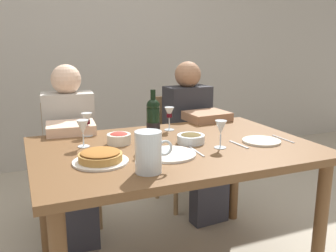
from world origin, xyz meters
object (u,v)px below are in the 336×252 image
dinner_plate_right_setting (169,154)px  chair_left (70,154)px  wine_glass_left_diner (83,128)px  wine_glass_spare (221,129)px  salad_bowl (119,138)px  diner_right (195,135)px  water_pitcher (149,154)px  diner_left (71,148)px  chair_right (180,142)px  olive_bowl (191,138)px  wine_glass_right_diner (87,120)px  wine_glass_centre (169,114)px  baked_tart (100,157)px  wine_bottle (153,122)px  dinner_plate_left_setting (261,141)px  dining_table (174,162)px

dinner_plate_right_setting → chair_left: (-0.35, 1.05, -0.27)m
wine_glass_left_diner → dinner_plate_right_setting: size_ratio=0.55×
wine_glass_left_diner → wine_glass_spare: bearing=-24.4°
salad_bowl → dinner_plate_right_setting: (0.18, -0.30, -0.03)m
diner_right → water_pitcher: bearing=49.7°
wine_glass_left_diner → salad_bowl: bearing=-4.9°
diner_left → diner_right: bearing=-175.4°
wine_glass_spare → chair_right: (0.24, 1.03, -0.37)m
chair_left → dinner_plate_right_setting: bearing=113.6°
chair_left → diner_left: 0.26m
water_pitcher → diner_right: diner_right is taller
chair_right → diner_right: diner_right is taller
dinner_plate_right_setting → olive_bowl: bearing=39.2°
wine_glass_left_diner → water_pitcher: bearing=-68.9°
wine_glass_right_diner → water_pitcher: bearing=-79.9°
wine_glass_centre → chair_right: wine_glass_centre is taller
water_pitcher → olive_bowl: bearing=42.8°
wine_glass_spare → chair_right: bearing=77.1°
wine_glass_left_diner → diner_right: size_ratio=0.13×
water_pitcher → baked_tart: bearing=129.0°
wine_bottle → wine_glass_centre: 0.34m
olive_bowl → chair_left: (-0.55, 0.89, -0.29)m
dinner_plate_right_setting → chair_right: size_ratio=0.31×
salad_bowl → wine_glass_spare: size_ratio=0.88×
salad_bowl → chair_right: (0.71, 0.75, -0.30)m
salad_bowl → diner_right: (0.72, 0.51, -0.18)m
baked_tart → dinner_plate_left_setting: 0.91m
olive_bowl → dinner_plate_right_setting: 0.26m
wine_glass_centre → dinner_plate_left_setting: wine_glass_centre is taller
olive_bowl → wine_glass_spare: (0.10, -0.15, 0.08)m
wine_glass_centre → diner_left: bearing=149.4°
dinner_plate_left_setting → diner_right: diner_right is taller
dining_table → diner_right: diner_right is taller
wine_bottle → diner_right: 0.86m
wine_glass_left_diner → dining_table: bearing=-20.1°
wine_glass_centre → wine_glass_spare: wine_glass_spare is taller
wine_glass_spare → dining_table: bearing=147.2°
baked_tart → chair_right: chair_right is taller
wine_bottle → diner_left: size_ratio=0.26×
chair_left → diner_right: bearing=170.0°
baked_tart → wine_glass_left_diner: wine_glass_left_diner is taller
baked_tart → wine_glass_centre: wine_glass_centre is taller
dining_table → dinner_plate_right_setting: size_ratio=5.61×
wine_glass_right_diner → dinner_plate_right_setting: 0.62m
wine_bottle → wine_glass_right_diner: bearing=131.6°
baked_tart → wine_glass_spare: 0.64m
wine_glass_left_diner → baked_tart: bearing=-84.8°
dining_table → salad_bowl: 0.33m
olive_bowl → wine_glass_left_diner: 0.59m
olive_bowl → wine_glass_left_diner: (-0.56, 0.15, 0.07)m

